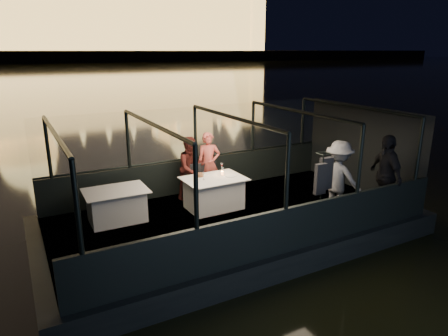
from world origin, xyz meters
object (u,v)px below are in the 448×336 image
coat_stand (321,187)px  passenger_stripe (338,180)px  chair_port_right (212,180)px  dining_table_central (214,193)px  person_woman_coral (209,167)px  wine_bottle (195,174)px  dining_table_aft (117,205)px  chair_port_left (196,184)px  passenger_dark (385,179)px  person_man_maroon (191,170)px

coat_stand → passenger_stripe: coat_stand is taller
chair_port_right → passenger_stripe: bearing=-44.6°
dining_table_central → person_woman_coral: person_woman_coral is taller
chair_port_right → passenger_stripe: (2.01, -2.46, 0.40)m
wine_bottle → passenger_stripe: bearing=-32.9°
dining_table_aft → wine_bottle: size_ratio=5.11×
chair_port_right → coat_stand: coat_stand is taller
passenger_stripe → wine_bottle: size_ratio=6.56×
chair_port_right → coat_stand: bearing=-60.6°
coat_stand → passenger_stripe: (0.81, 0.34, -0.05)m
chair_port_left → wine_bottle: bearing=-101.5°
chair_port_left → passenger_dark: size_ratio=0.48×
chair_port_right → person_woman_coral: person_woman_coral is taller
dining_table_aft → coat_stand: bearing=-32.2°
passenger_dark → person_man_maroon: bearing=-114.6°
dining_table_central → wine_bottle: (-0.43, 0.11, 0.53)m
dining_table_aft → wine_bottle: bearing=-8.1°
person_man_maroon → passenger_dark: (3.49, -3.06, 0.10)m
person_woman_coral → passenger_stripe: bearing=-32.8°
passenger_stripe → chair_port_left: bearing=26.5°
coat_stand → wine_bottle: coat_stand is taller
dining_table_aft → person_man_maroon: size_ratio=0.85×
dining_table_central → passenger_dark: 3.98m
coat_stand → chair_port_right: bearing=113.2°
person_woman_coral → passenger_stripe: passenger_stripe is taller
person_woman_coral → wine_bottle: size_ratio=6.18×
chair_port_left → coat_stand: 3.20m
dining_table_central → person_man_maroon: person_man_maroon is taller
person_man_maroon → wine_bottle: 0.84m
chair_port_right → passenger_dark: bearing=-38.6°
coat_stand → dining_table_aft: bearing=147.8°
passenger_stripe → passenger_dark: bearing=-137.2°
chair_port_right → person_woman_coral: 0.37m
wine_bottle → chair_port_left: bearing=64.4°
chair_port_left → wine_bottle: wine_bottle is taller
chair_port_left → chair_port_right: chair_port_left is taller
dining_table_aft → person_woman_coral: bearing=13.4°
dining_table_central → coat_stand: size_ratio=0.86×
person_woman_coral → passenger_dark: (2.95, -3.16, 0.10)m
person_man_maroon → passenger_dark: 4.65m
dining_table_central → dining_table_aft: 2.28m
chair_port_right → person_woman_coral: bearing=91.0°
chair_port_left → person_man_maroon: 0.39m
person_woman_coral → person_man_maroon: bearing=-149.8°
chair_port_right → coat_stand: size_ratio=0.52×
dining_table_aft → passenger_stripe: 5.05m
coat_stand → passenger_dark: 1.77m
dining_table_aft → dining_table_central: bearing=-9.2°
person_woman_coral → dining_table_central: bearing=-89.2°
dining_table_aft → chair_port_right: size_ratio=1.55×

